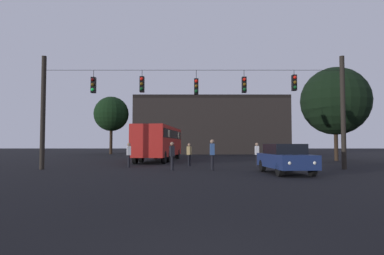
{
  "coord_description": "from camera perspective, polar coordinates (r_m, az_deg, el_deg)",
  "views": [
    {
      "loc": [
        -0.06,
        -4.21,
        1.52
      ],
      "look_at": [
        -0.03,
        19.79,
        2.7
      ],
      "focal_mm": 31.2,
      "sensor_mm": 36.0,
      "label": 1
    }
  ],
  "objects": [
    {
      "name": "pedestrian_crossing_right",
      "position": [
        22.75,
        10.97,
        -4.33
      ],
      "size": [
        0.25,
        0.36,
        1.6
      ],
      "color": "black",
      "rests_on": "ground"
    },
    {
      "name": "car_near_right",
      "position": [
        17.79,
        15.55,
        -5.05
      ],
      "size": [
        2.1,
        4.43,
        1.52
      ],
      "color": "navy",
      "rests_on": "ground"
    },
    {
      "name": "overhead_signal_span",
      "position": [
        20.08,
        0.15,
        4.2
      ],
      "size": [
        18.32,
        0.44,
        6.83
      ],
      "color": "black",
      "rests_on": "ground"
    },
    {
      "name": "pedestrian_trailing",
      "position": [
        19.41,
        -3.51,
        -4.59
      ],
      "size": [
        0.33,
        0.41,
        1.63
      ],
      "color": "black",
      "rests_on": "ground"
    },
    {
      "name": "car_far_left",
      "position": [
        38.39,
        -4.04,
        -3.9
      ],
      "size": [
        1.9,
        4.37,
        1.52
      ],
      "color": "#2D2D33",
      "rests_on": "ground"
    },
    {
      "name": "city_bus",
      "position": [
        29.78,
        -5.65,
        -2.14
      ],
      "size": [
        3.45,
        11.18,
        3.0
      ],
      "color": "#B21E19",
      "rests_on": "ground"
    },
    {
      "name": "tree_left_silhouette",
      "position": [
        32.93,
        23.21,
        4.16
      ],
      "size": [
        6.12,
        6.12,
        8.45
      ],
      "color": "#2D2116",
      "rests_on": "ground"
    },
    {
      "name": "pedestrian_crossing_center",
      "position": [
        22.13,
        -10.83,
        -4.39
      ],
      "size": [
        0.34,
        0.42,
        1.59
      ],
      "color": "black",
      "rests_on": "ground"
    },
    {
      "name": "pedestrian_crossing_left",
      "position": [
        23.04,
        -0.56,
        -4.42
      ],
      "size": [
        0.36,
        0.42,
        1.56
      ],
      "color": "black",
      "rests_on": "ground"
    },
    {
      "name": "pedestrian_near_bus",
      "position": [
        19.35,
        3.4,
        -4.31
      ],
      "size": [
        0.26,
        0.37,
        1.78
      ],
      "color": "black",
      "rests_on": "ground"
    },
    {
      "name": "tree_behind_building",
      "position": [
        51.11,
        -13.71,
        2.26
      ],
      "size": [
        5.14,
        5.14,
        8.57
      ],
      "color": "#2D2116",
      "rests_on": "ground"
    },
    {
      "name": "ground_plane",
      "position": [
        28.75,
        0.05,
        -5.85
      ],
      "size": [
        168.0,
        168.0,
        0.0
      ],
      "primitive_type": "plane",
      "color": "black",
      "rests_on": "ground"
    },
    {
      "name": "corner_building",
      "position": [
        53.67,
        3.04,
        0.22
      ],
      "size": [
        23.17,
        10.37,
        8.74
      ],
      "color": "black",
      "rests_on": "ground"
    }
  ]
}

